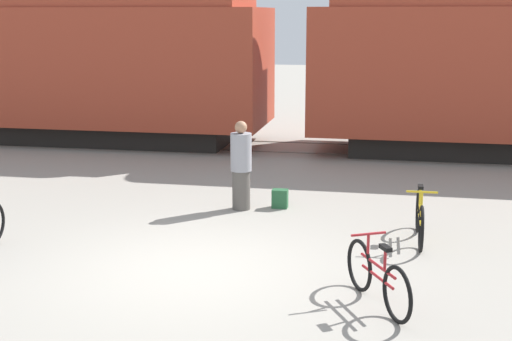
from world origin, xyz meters
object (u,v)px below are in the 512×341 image
Objects in this scene: freight_train at (289,46)px; person_in_grey at (241,166)px; bicycle_maroon at (377,277)px; bicycle_yellow at (420,218)px; backpack at (280,199)px.

freight_train is 6.43m from person_in_grey.
bicycle_yellow is at bearing 77.79° from bicycle_maroon.
bicycle_maroon is at bearing -102.21° from bicycle_yellow.
bicycle_yellow is 3.38m from person_in_grey.
bicycle_yellow is 5.07× the size of backpack.
person_in_grey is (0.06, -6.16, -1.85)m from freight_train.
freight_train reaches higher than backpack.
backpack is (-1.85, 4.16, -0.19)m from bicycle_maroon.
bicycle_maroon is 4.70m from person_in_grey.
freight_train is 16.58× the size of person_in_grey.
person_in_grey is (-2.52, 3.94, 0.43)m from bicycle_maroon.
person_in_grey is 0.94m from backpack.
bicycle_maroon is 0.94× the size of person_in_grey.
freight_train is 6.47m from backpack.
bicycle_yellow is at bearing -67.01° from freight_train.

